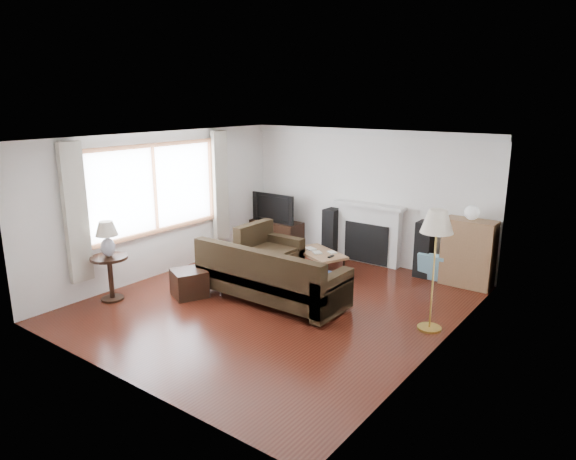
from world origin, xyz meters
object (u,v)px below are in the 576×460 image
Objects in this scene: tv_stand at (277,234)px; sectional_sofa at (271,275)px; coffee_table at (319,262)px; floor_lamp at (434,271)px; side_table at (111,278)px; bookshelf at (468,253)px.

sectional_sofa reaches higher than tv_stand.
tv_stand is 1.91m from coffee_table.
floor_lamp is at bearing 11.57° from sectional_sofa.
bookshelf is at bearing 42.99° from side_table.
tv_stand is 1.07× the size of coffee_table.
bookshelf is at bearing 94.63° from floor_lamp.
sectional_sofa reaches higher than coffee_table.
bookshelf is 1.10× the size of coffee_table.
bookshelf is at bearing 0.74° from tv_stand.
coffee_table is 1.46× the size of side_table.
floor_lamp reaches higher than tv_stand.
side_table is at bearing -137.01° from bookshelf.
side_table reaches higher than coffee_table.
coffee_table is 0.62× the size of floor_lamp.
coffee_table is at bearing 157.45° from floor_lamp.
coffee_table is (-2.31, -0.96, -0.36)m from bookshelf.
floor_lamp reaches higher than side_table.
tv_stand is 4.60m from floor_lamp.
floor_lamp reaches higher than sectional_sofa.
side_table reaches higher than tv_stand.
sectional_sofa is 2.53× the size of coffee_table.
side_table is at bearing -144.01° from sectional_sofa.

